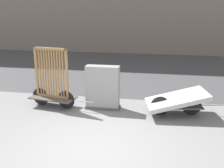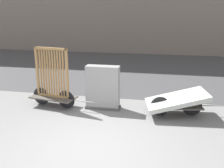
# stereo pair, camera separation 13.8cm
# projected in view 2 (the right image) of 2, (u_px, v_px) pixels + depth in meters

# --- Properties ---
(ground_plane) EXTENTS (60.00, 60.00, 0.00)m
(ground_plane) POSITION_uv_depth(u_px,v_px,m) (90.00, 151.00, 5.92)
(ground_plane) COLOR slate
(road_strip) EXTENTS (56.00, 9.71, 0.01)m
(road_strip) POSITION_uv_depth(u_px,v_px,m) (134.00, 69.00, 13.94)
(road_strip) COLOR #424244
(road_strip) RESTS_ON ground_plane
(bike_cart_with_bedframe) EXTENTS (2.20, 0.91, 1.94)m
(bike_cart_with_bedframe) POSITION_uv_depth(u_px,v_px,m) (53.00, 86.00, 8.43)
(bike_cart_with_bedframe) COLOR #4C4742
(bike_cart_with_bedframe) RESTS_ON ground_plane
(bike_cart_with_mattress) EXTENTS (2.38, 1.41, 0.77)m
(bike_cart_with_mattress) POSITION_uv_depth(u_px,v_px,m) (176.00, 101.00, 7.76)
(bike_cart_with_mattress) COLOR #4C4742
(bike_cart_with_mattress) RESTS_ON ground_plane
(utility_cabinet) EXTENTS (1.11, 0.41, 1.39)m
(utility_cabinet) POSITION_uv_depth(u_px,v_px,m) (103.00, 89.00, 8.29)
(utility_cabinet) COLOR #4C4C4C
(utility_cabinet) RESTS_ON ground_plane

